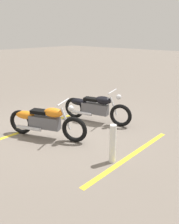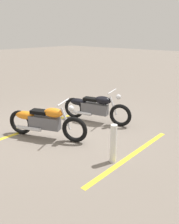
{
  "view_description": "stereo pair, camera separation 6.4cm",
  "coord_description": "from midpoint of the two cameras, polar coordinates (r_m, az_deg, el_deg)",
  "views": [
    {
      "loc": [
        4.74,
        -4.35,
        2.64
      ],
      "look_at": [
        0.93,
        0.0,
        0.65
      ],
      "focal_mm": 37.53,
      "sensor_mm": 36.0,
      "label": 1
    },
    {
      "loc": [
        4.69,
        -4.39,
        2.64
      ],
      "look_at": [
        0.93,
        0.0,
        0.65
      ],
      "focal_mm": 37.53,
      "sensor_mm": 36.0,
      "label": 2
    }
  ],
  "objects": [
    {
      "name": "motorcycle_dark_foreground",
      "position": [
        7.12,
        0.93,
        1.16
      ],
      "size": [
        2.19,
        0.8,
        1.04
      ],
      "rotation": [
        0.0,
        0.0,
        0.25
      ],
      "color": "black",
      "rests_on": "ground"
    },
    {
      "name": "parking_stripe_mid",
      "position": [
        5.43,
        9.84,
        -10.38
      ],
      "size": [
        0.18,
        3.2,
        0.01
      ],
      "primitive_type": "cube",
      "rotation": [
        0.0,
        0.0,
        1.55
      ],
      "color": "yellow",
      "rests_on": "ground"
    },
    {
      "name": "parking_stripe_near",
      "position": [
        6.9,
        -15.03,
        -4.17
      ],
      "size": [
        0.18,
        3.2,
        0.01
      ],
      "primitive_type": "cube",
      "rotation": [
        0.0,
        0.0,
        1.55
      ],
      "color": "yellow",
      "rests_on": "ground"
    },
    {
      "name": "motorcycle_bright_foreground",
      "position": [
        6.14,
        -11.26,
        -2.17
      ],
      "size": [
        2.11,
        0.95,
        1.04
      ],
      "rotation": [
        0.0,
        0.0,
        0.39
      ],
      "color": "black",
      "rests_on": "ground"
    },
    {
      "name": "bollard_post",
      "position": [
        4.95,
        5.46,
        -7.69
      ],
      "size": [
        0.14,
        0.14,
        0.85
      ],
      "primitive_type": "cylinder",
      "color": "white",
      "rests_on": "ground"
    },
    {
      "name": "ground_plane",
      "position": [
        6.95,
        -6.08,
        -3.45
      ],
      "size": [
        60.0,
        60.0,
        0.0
      ],
      "primitive_type": "plane",
      "color": "slate"
    }
  ]
}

